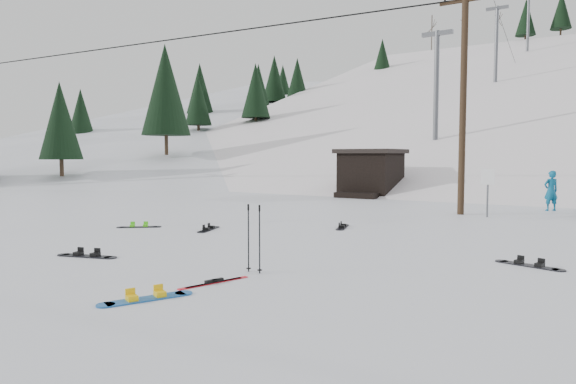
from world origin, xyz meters
The scene contains 20 objects.
ground centered at (0.00, 0.00, 0.00)m, with size 200.00×200.00×0.00m, color white.
ski_slope centered at (0.00, 55.00, -12.00)m, with size 60.00×75.00×45.00m, color white.
ridge_left centered at (-36.00, 48.00, -11.00)m, with size 34.00×85.00×38.00m, color white.
treeline_left centered at (-34.00, 40.00, 0.00)m, with size 20.00×64.00×10.00m, color black, non-canonical shape.
treeline_crest centered at (0.00, 86.00, 0.00)m, with size 50.00×6.00×10.00m, color black, non-canonical shape.
utility_pole centered at (2.00, 14.00, 4.68)m, with size 2.00×0.26×9.00m.
trail_sign centered at (3.10, 13.58, 1.27)m, with size 0.50×0.09×1.85m.
lift_hut centered at (-5.00, 20.94, 1.36)m, with size 3.40×4.10×2.75m.
lift_tower_near centered at (-4.00, 30.00, 7.86)m, with size 2.20×0.36×8.00m.
lift_tower_mid centered at (-4.00, 50.00, 14.36)m, with size 2.20×0.36×8.00m.
lift_tower_far centered at (-4.00, 70.00, 20.86)m, with size 2.20×0.36×8.00m.
hero_snowboard centered at (0.96, -1.33, 0.03)m, with size 0.82×1.46×0.11m.
hero_skis centered at (1.17, 0.10, 0.02)m, with size 0.49×1.44×0.08m.
ski_poles centered at (1.25, 1.21, 0.70)m, with size 0.38×0.10×1.37m.
board_scatter_a centered at (-2.97, 0.37, 0.03)m, with size 1.49×0.67×0.11m.
board_scatter_b centered at (-3.55, 5.21, 0.03)m, with size 0.67×1.38×0.10m.
board_scatter_c centered at (-5.84, 4.38, 0.03)m, with size 1.17×1.02×0.10m.
board_scatter_d centered at (5.79, 4.87, 0.03)m, with size 1.43×0.59×0.10m.
board_scatter_f centered at (-0.22, 7.97, 0.03)m, with size 0.63×1.36×0.10m.
skier_teal centered at (4.87, 17.46, 0.86)m, with size 0.63×0.41×1.72m, color #0D5E86.
Camera 1 is at (7.36, -6.93, 2.33)m, focal length 32.00 mm.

